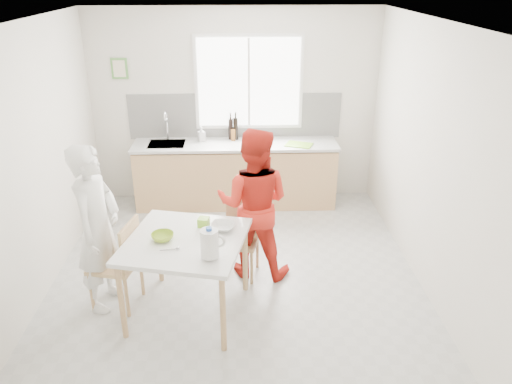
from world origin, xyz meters
TOP-DOWN VIEW (x-y plane):
  - ground at (0.00, 0.00)m, footprint 4.50×4.50m
  - room_shell at (0.00, 0.00)m, footprint 4.50×4.50m
  - window at (0.20, 2.23)m, footprint 1.50×0.06m
  - backsplash at (0.00, 2.24)m, footprint 3.00×0.02m
  - picture_frame at (-1.55, 2.23)m, footprint 0.22×0.03m
  - kitchen_counter at (-0.00, 1.95)m, footprint 2.84×0.64m
  - dining_table at (-0.46, -0.57)m, footprint 1.28×1.28m
  - chair_left at (-1.13, -0.42)m, footprint 0.51×0.51m
  - chair_far at (0.06, 0.15)m, footprint 0.47×0.47m
  - person_white at (-1.32, -0.37)m, footprint 0.53×0.69m
  - person_red at (0.20, 0.15)m, footprint 0.93×0.80m
  - bowl_green at (-0.67, -0.57)m, footprint 0.25×0.25m
  - bowl_white at (-0.12, -0.39)m, footprint 0.28×0.28m
  - milk_jug at (-0.21, -0.91)m, footprint 0.22×0.16m
  - green_box at (-0.30, -0.31)m, footprint 0.12×0.12m
  - spoon at (-0.59, -0.76)m, footprint 0.16×0.03m
  - cutting_board at (0.88, 1.83)m, footprint 0.42×0.36m
  - wine_bottle_a at (0.01, 2.11)m, footprint 0.07×0.07m
  - wine_bottle_b at (-0.06, 2.13)m, footprint 0.07×0.07m
  - jar_amber at (-0.03, 2.06)m, footprint 0.06×0.06m
  - soap_bottle at (-0.47, 2.05)m, footprint 0.12×0.12m

SIDE VIEW (x-z plane):
  - ground at x=0.00m, z-range 0.00..0.00m
  - kitchen_counter at x=0.00m, z-range -0.27..1.10m
  - chair_far at x=0.06m, z-range 0.04..0.89m
  - chair_left at x=-1.13m, z-range 0.05..0.98m
  - dining_table at x=-0.46m, z-range 0.33..1.15m
  - spoon at x=-0.59m, z-range 0.83..0.84m
  - person_red at x=0.20m, z-range 0.00..1.68m
  - person_white at x=-1.32m, z-range 0.00..1.70m
  - bowl_white at x=-0.12m, z-range 0.82..0.88m
  - bowl_green at x=-0.67m, z-range 0.82..0.89m
  - green_box at x=-0.30m, z-range 0.82..0.91m
  - cutting_board at x=0.88m, z-range 0.92..0.93m
  - milk_jug at x=-0.21m, z-range 0.84..1.12m
  - jar_amber at x=-0.03m, z-range 0.92..1.08m
  - soap_bottle at x=-0.47m, z-range 0.92..1.12m
  - wine_bottle_b at x=-0.06m, z-range 0.92..1.22m
  - wine_bottle_a at x=0.01m, z-range 0.92..1.24m
  - backsplash at x=0.00m, z-range 0.90..1.55m
  - room_shell at x=0.00m, z-range -0.61..3.89m
  - window at x=0.20m, z-range 1.05..2.35m
  - picture_frame at x=-1.55m, z-range 1.76..2.04m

